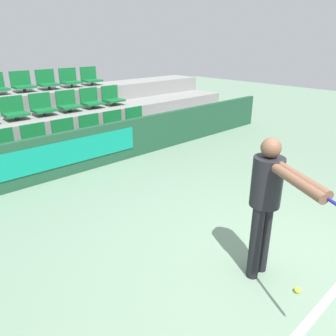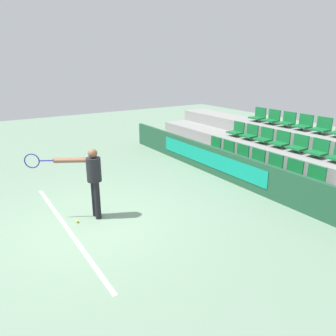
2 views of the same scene
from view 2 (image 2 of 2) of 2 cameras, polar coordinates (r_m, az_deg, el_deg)
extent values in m
plane|color=gray|center=(7.50, -13.28, -9.17)|extent=(30.00, 30.00, 0.00)
cube|color=white|center=(7.37, -17.15, -10.00)|extent=(4.98, 0.08, 0.01)
cube|color=#1E4C33|center=(9.52, 11.96, -0.30)|extent=(11.63, 0.12, 0.86)
cube|color=#0F937A|center=(10.34, 6.88, 1.71)|extent=(4.83, 0.02, 0.47)
cube|color=gray|center=(10.00, 14.34, -0.90)|extent=(11.23, 1.04, 0.42)
cube|color=gray|center=(10.70, 18.26, 1.18)|extent=(11.23, 1.04, 0.85)
cube|color=gray|center=(11.45, 21.69, 2.99)|extent=(11.23, 1.04, 1.27)
cylinder|color=#333333|center=(11.27, 7.61, 3.06)|extent=(0.07, 0.07, 0.10)
cube|color=#146B33|center=(11.25, 7.63, 3.43)|extent=(0.49, 0.41, 0.05)
cube|color=#146B33|center=(11.32, 8.38, 4.52)|extent=(0.49, 0.04, 0.34)
cylinder|color=#333333|center=(10.81, 9.77, 2.31)|extent=(0.07, 0.07, 0.10)
cube|color=#146B33|center=(10.79, 9.80, 2.69)|extent=(0.49, 0.41, 0.05)
cube|color=#146B33|center=(10.86, 10.57, 3.83)|extent=(0.49, 0.04, 0.34)
cylinder|color=#333333|center=(10.37, 12.12, 1.48)|extent=(0.07, 0.07, 0.10)
cube|color=#146B33|center=(10.35, 12.15, 1.89)|extent=(0.49, 0.41, 0.05)
cube|color=#146B33|center=(10.43, 12.94, 3.07)|extent=(0.49, 0.04, 0.34)
cylinder|color=#333333|center=(9.96, 14.66, 0.59)|extent=(0.07, 0.07, 0.10)
cube|color=#146B33|center=(9.93, 14.70, 1.00)|extent=(0.49, 0.41, 0.05)
cube|color=#146B33|center=(10.01, 15.50, 2.24)|extent=(0.49, 0.04, 0.34)
cylinder|color=#333333|center=(9.56, 17.42, -0.39)|extent=(0.07, 0.07, 0.10)
cube|color=#146B33|center=(9.54, 17.46, 0.05)|extent=(0.49, 0.41, 0.05)
cube|color=#146B33|center=(9.62, 18.28, 1.34)|extent=(0.49, 0.04, 0.34)
cylinder|color=#333333|center=(9.20, 20.41, -1.44)|extent=(0.07, 0.07, 0.10)
cube|color=#146B33|center=(9.17, 20.46, -0.99)|extent=(0.49, 0.41, 0.05)
cube|color=#146B33|center=(9.26, 21.28, 0.37)|extent=(0.49, 0.04, 0.34)
cylinder|color=#333333|center=(8.86, 23.63, -2.57)|extent=(0.07, 0.07, 0.10)
cube|color=#146B33|center=(8.84, 23.70, -2.11)|extent=(0.49, 0.41, 0.05)
cube|color=#146B33|center=(8.92, 24.52, -0.69)|extent=(0.49, 0.04, 0.34)
cylinder|color=#333333|center=(11.85, 11.57, 5.71)|extent=(0.07, 0.07, 0.10)
cube|color=#146B33|center=(11.84, 11.59, 6.07)|extent=(0.49, 0.41, 0.05)
cube|color=#146B33|center=(11.92, 12.29, 7.08)|extent=(0.49, 0.04, 0.34)
cylinder|color=#333333|center=(11.42, 13.77, 5.09)|extent=(0.07, 0.07, 0.10)
cube|color=#146B33|center=(11.40, 13.80, 5.46)|extent=(0.49, 0.41, 0.05)
cube|color=#146B33|center=(11.49, 14.51, 6.51)|extent=(0.49, 0.04, 0.34)
cylinder|color=#333333|center=(11.01, 16.14, 4.41)|extent=(0.07, 0.07, 0.10)
cube|color=#146B33|center=(10.99, 16.18, 4.79)|extent=(0.49, 0.41, 0.05)
cube|color=#146B33|center=(11.08, 16.90, 5.88)|extent=(0.49, 0.04, 0.34)
cylinder|color=#333333|center=(10.61, 18.69, 3.67)|extent=(0.07, 0.07, 0.10)
cube|color=#146B33|center=(10.60, 18.73, 4.07)|extent=(0.49, 0.41, 0.05)
cube|color=#146B33|center=(10.69, 19.46, 5.20)|extent=(0.49, 0.04, 0.34)
cylinder|color=#333333|center=(10.25, 21.42, 2.87)|extent=(0.07, 0.07, 0.10)
cube|color=#146B33|center=(10.23, 21.47, 3.28)|extent=(0.49, 0.41, 0.05)
cube|color=#146B33|center=(10.33, 22.20, 4.46)|extent=(0.49, 0.04, 0.34)
cylinder|color=#333333|center=(9.91, 24.34, 2.00)|extent=(0.07, 0.07, 0.10)
cube|color=#146B33|center=(9.89, 24.40, 2.43)|extent=(0.49, 0.41, 0.05)
cube|color=#146B33|center=(9.99, 25.12, 3.65)|extent=(0.49, 0.04, 0.34)
cylinder|color=#333333|center=(12.51, 15.16, 8.07)|extent=(0.07, 0.07, 0.10)
cube|color=#146B33|center=(12.50, 15.18, 8.41)|extent=(0.49, 0.41, 0.05)
cube|color=#146B33|center=(12.60, 15.83, 9.34)|extent=(0.49, 0.04, 0.34)
cylinder|color=#333333|center=(12.10, 17.37, 7.55)|extent=(0.07, 0.07, 0.10)
cube|color=#146B33|center=(12.09, 17.40, 7.90)|extent=(0.49, 0.41, 0.05)
cube|color=#146B33|center=(12.20, 18.06, 8.87)|extent=(0.49, 0.04, 0.34)
cylinder|color=#333333|center=(11.71, 19.73, 6.98)|extent=(0.07, 0.07, 0.10)
cube|color=#146B33|center=(11.70, 19.77, 7.34)|extent=(0.49, 0.41, 0.05)
cube|color=#146B33|center=(11.81, 20.43, 8.34)|extent=(0.49, 0.04, 0.34)
cylinder|color=#333333|center=(11.34, 22.24, 6.36)|extent=(0.07, 0.07, 0.10)
cube|color=#146B33|center=(11.33, 22.29, 6.73)|extent=(0.49, 0.41, 0.05)
cube|color=#146B33|center=(11.45, 22.95, 7.77)|extent=(0.49, 0.04, 0.34)
cylinder|color=#333333|center=(11.00, 24.91, 5.69)|extent=(0.07, 0.07, 0.10)
cube|color=#146B33|center=(10.99, 24.96, 6.07)|extent=(0.49, 0.41, 0.05)
cube|color=#146B33|center=(11.11, 25.62, 7.14)|extent=(0.49, 0.04, 0.34)
cylinder|color=black|center=(7.60, -12.67, -5.10)|extent=(0.13, 0.13, 0.87)
cylinder|color=black|center=(7.45, -12.20, -5.56)|extent=(0.13, 0.13, 0.87)
cylinder|color=black|center=(7.28, -12.81, -0.27)|extent=(0.32, 0.32, 0.53)
sphere|color=brown|center=(7.18, -13.01, 2.50)|extent=(0.20, 0.20, 0.20)
cylinder|color=brown|center=(7.35, -16.86, 1.40)|extent=(0.40, 0.63, 0.09)
cylinder|color=brown|center=(7.27, -16.67, 1.23)|extent=(0.40, 0.63, 0.09)
cylinder|color=navy|center=(7.43, -20.43, 1.21)|extent=(0.17, 0.28, 0.03)
torus|color=navy|center=(7.52, -22.62, 1.14)|extent=(0.18, 0.30, 0.32)
sphere|color=#CCDB33|center=(7.53, -15.54, -8.95)|extent=(0.07, 0.07, 0.07)
camera|label=1|loc=(9.43, -28.64, 10.61)|focal=35.00mm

